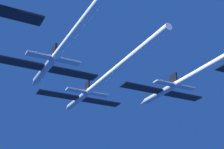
% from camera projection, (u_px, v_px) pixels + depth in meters
% --- Properties ---
extents(jet_lead, '(18.60, 41.58, 3.08)m').
position_uv_depth(jet_lead, '(96.00, 85.00, 68.22)').
color(jet_lead, '#B2BAC6').
extents(jet_left_wing, '(18.60, 49.38, 3.08)m').
position_uv_depth(jet_left_wing, '(71.00, 37.00, 50.76)').
color(jet_left_wing, '#B2BAC6').
extents(jet_right_wing, '(18.60, 49.54, 3.08)m').
position_uv_depth(jet_right_wing, '(201.00, 70.00, 61.96)').
color(jet_right_wing, '#B2BAC6').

